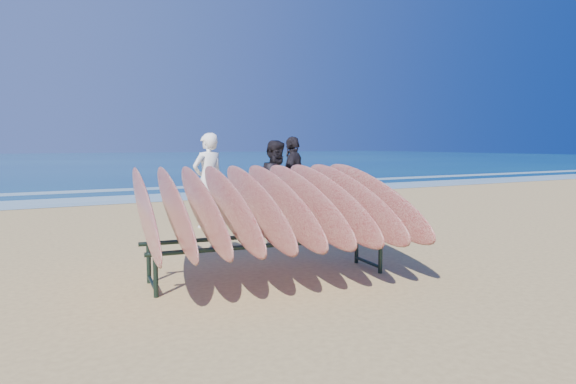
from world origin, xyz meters
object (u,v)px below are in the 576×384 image
at_px(person_white, 208,180).
at_px(person_dark_a, 277,184).
at_px(person_dark_b, 293,179).
at_px(surfboard_rack, 269,204).

height_order(person_white, person_dark_a, person_white).
bearing_deg(person_white, person_dark_b, 165.63).
distance_m(surfboard_rack, person_dark_a, 4.11).
relative_size(surfboard_rack, person_dark_b, 1.84).
distance_m(person_white, person_dark_b, 2.04).
relative_size(person_white, person_dark_b, 1.03).
height_order(person_white, person_dark_b, person_white).
bearing_deg(person_dark_b, surfboard_rack, 12.33).
distance_m(surfboard_rack, person_dark_b, 5.13).
distance_m(person_white, person_dark_a, 1.44).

